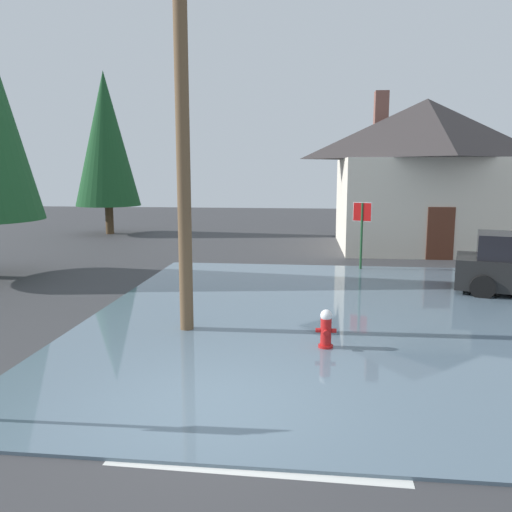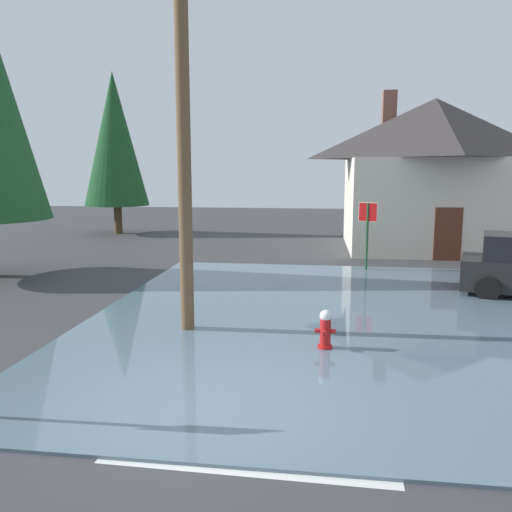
{
  "view_description": "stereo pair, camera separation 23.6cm",
  "coord_description": "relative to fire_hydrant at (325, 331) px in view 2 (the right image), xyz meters",
  "views": [
    {
      "loc": [
        1.44,
        -6.85,
        3.36
      ],
      "look_at": [
        0.32,
        3.2,
        1.7
      ],
      "focal_mm": 36.63,
      "sensor_mm": 36.0,
      "label": 1
    },
    {
      "loc": [
        1.68,
        -6.82,
        3.36
      ],
      "look_at": [
        0.32,
        3.2,
        1.7
      ],
      "focal_mm": 36.63,
      "sensor_mm": 36.0,
      "label": 2
    }
  ],
  "objects": [
    {
      "name": "stop_sign_far",
      "position": [
        1.34,
        8.19,
        1.23
      ],
      "size": [
        0.6,
        0.25,
        2.3
      ],
      "color": "#1E4C28",
      "rests_on": "ground"
    },
    {
      "name": "ground_plane",
      "position": [
        -1.7,
        -2.71,
        -0.43
      ],
      "size": [
        80.0,
        80.0,
        0.1
      ],
      "primitive_type": "cube",
      "color": "#38383A"
    },
    {
      "name": "house",
      "position": [
        4.42,
        13.93,
        2.92
      ],
      "size": [
        7.73,
        7.23,
        6.85
      ],
      "color": "silver",
      "rests_on": "ground"
    },
    {
      "name": "lane_stop_bar",
      "position": [
        -0.88,
        -4.14,
        -0.38
      ],
      "size": [
        3.51,
        0.37,
        0.01
      ],
      "primitive_type": "cube",
      "rotation": [
        0.0,
        0.0,
        -0.02
      ],
      "color": "silver",
      "rests_on": "ground"
    },
    {
      "name": "utility_pole",
      "position": [
        -2.89,
        0.85,
        4.5
      ],
      "size": [
        1.6,
        0.28,
        9.4
      ],
      "color": "brown",
      "rests_on": "ground"
    },
    {
      "name": "pine_tree_tall_left",
      "position": [
        -11.11,
        17.16,
        4.56
      ],
      "size": [
        3.36,
        3.36,
        8.41
      ],
      "color": "#4C3823",
      "rests_on": "ground"
    },
    {
      "name": "fire_hydrant",
      "position": [
        0.0,
        0.0,
        0.0
      ],
      "size": [
        0.39,
        0.34,
        0.78
      ],
      "color": "red",
      "rests_on": "ground"
    },
    {
      "name": "flood_puddle",
      "position": [
        -0.08,
        2.27,
        -0.36
      ],
      "size": [
        10.45,
        12.86,
        0.05
      ],
      "primitive_type": "cube",
      "color": "slate",
      "rests_on": "ground"
    }
  ]
}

